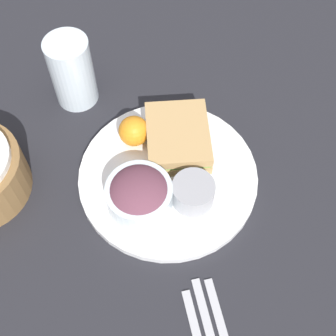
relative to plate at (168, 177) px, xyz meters
The scene contains 7 objects.
ground_plane 0.01m from the plate, ahead, with size 4.00×4.00×0.00m, color #232328.
plate is the anchor object (origin of this frame).
sandwich 0.07m from the plate, ahead, with size 0.15×0.14×0.04m.
salad_bowl 0.08m from the plate, 155.17° to the left, with size 0.10×0.10×0.06m.
dressing_cup 0.07m from the plate, 123.82° to the right, with size 0.07×0.07×0.04m, color #99999E.
orange_wedge 0.09m from the plate, 55.04° to the left, with size 0.05×0.05×0.05m, color orange.
drink_glass 0.25m from the plate, 58.78° to the left, with size 0.08×0.08×0.13m, color silver.
Camera 1 is at (-0.37, -0.10, 0.67)m, focal length 50.00 mm.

